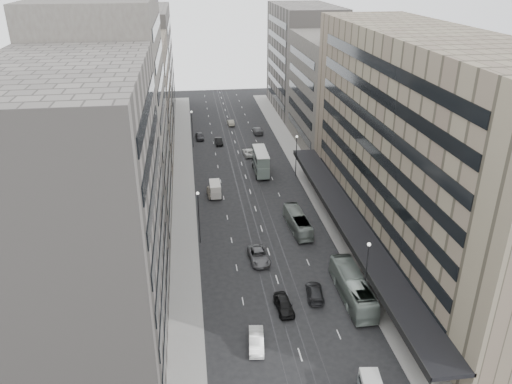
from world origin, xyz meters
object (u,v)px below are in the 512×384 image
bus_near (353,287)px  sedan_2 (259,256)px  bus_far (298,222)px  double_decker (261,161)px  sedan_1 (256,341)px  panel_van (215,189)px  sedan_0 (284,305)px

bus_near → sedan_2: size_ratio=2.14×
bus_far → double_decker: (-2.35, 23.41, 1.18)m
sedan_2 → bus_near: bearing=-48.0°
bus_near → sedan_1: 14.68m
bus_far → sedan_1: bearing=65.2°
panel_van → sedan_0: bearing=-80.0°
bus_near → sedan_2: (-10.24, 10.16, -0.87)m
bus_far → bus_near: bearing=96.2°
panel_van → sedan_2: panel_van is taller
bus_far → double_decker: double_decker is taller
sedan_0 → sedan_2: 11.34m
bus_near → bus_far: bearing=-80.5°
bus_near → double_decker: 41.93m
sedan_2 → panel_van: bearing=98.8°
double_decker → panel_van: double_decker is taller
panel_van → sedan_0: size_ratio=0.91×
bus_near → sedan_1: (-12.95, -6.86, -0.89)m
sedan_2 → sedan_1: bearing=-102.3°
double_decker → panel_van: 13.53m
bus_near → sedan_2: bus_near is taller
sedan_2 → double_decker: bearing=77.9°
double_decker → sedan_0: double_decker is taller
sedan_0 → sedan_1: sedan_0 is taller
double_decker → panel_van: size_ratio=2.07×
sedan_1 → double_decker: bearing=87.6°
bus_far → panel_van: bus_far is taller
double_decker → sedan_1: 49.08m
bus_near → panel_van: (-14.92, 32.11, -0.19)m
sedan_0 → sedan_1: bearing=-129.7°
panel_van → sedan_1: 39.03m
sedan_2 → bus_far: bearing=44.6°
bus_near → sedan_0: (-8.80, -1.09, -0.86)m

